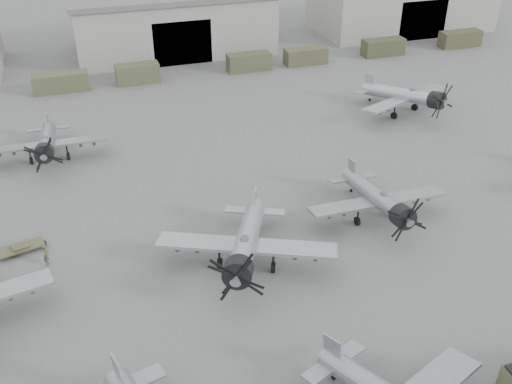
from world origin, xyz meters
TOP-DOWN VIEW (x-y plane):
  - ground at (0.00, 0.00)m, footprint 220.00×220.00m
  - hangar_center at (0.00, 61.96)m, footprint 29.00×14.80m
  - hangar_right at (38.00, 61.96)m, footprint 29.00×14.80m
  - support_truck_2 at (-16.60, 50.00)m, footprint 6.67×2.20m
  - support_truck_3 at (-7.11, 50.00)m, footprint 5.51×2.20m
  - support_truck_4 at (7.89, 50.00)m, footprint 5.89×2.20m
  - support_truck_5 at (16.21, 50.00)m, footprint 5.93×2.20m
  - support_truck_6 at (28.39, 50.00)m, footprint 6.20×2.20m
  - support_truck_7 at (41.48, 50.00)m, footprint 6.42×2.20m
  - aircraft_mid_1 at (-5.41, 9.25)m, footprint 12.56×11.40m
  - aircraft_mid_2 at (6.63, 11.83)m, footprint 11.52×10.37m
  - aircraft_far_0 at (-18.45, 31.01)m, footprint 11.32×10.18m
  - aircraft_far_1 at (20.20, 30.08)m, footprint 12.33×11.13m
  - ground_crew at (-18.97, 14.54)m, footprint 0.49×0.67m

SIDE VIEW (x-z plane):
  - ground at x=0.00m, z-range 0.00..0.00m
  - ground_crew at x=-18.97m, z-range 0.00..1.73m
  - support_truck_5 at x=16.21m, z-range 0.00..2.22m
  - support_truck_2 at x=-16.60m, z-range 0.00..2.31m
  - support_truck_4 at x=7.89m, z-range 0.00..2.32m
  - support_truck_6 at x=28.39m, z-range 0.00..2.38m
  - support_truck_7 at x=41.48m, z-range 0.00..2.38m
  - support_truck_3 at x=-7.11m, z-range 0.00..2.44m
  - aircraft_far_0 at x=-18.45m, z-range -0.20..4.33m
  - aircraft_mid_2 at x=6.63m, z-range -0.21..4.42m
  - aircraft_far_1 at x=20.20m, z-range -0.23..4.76m
  - aircraft_mid_1 at x=-5.41m, z-range -0.23..4.93m
  - hangar_center at x=0.00m, z-range 0.02..8.72m
  - hangar_right at x=38.00m, z-range 0.02..8.72m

